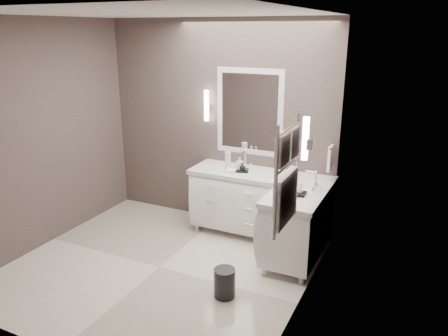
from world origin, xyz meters
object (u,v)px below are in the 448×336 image
at_px(vanity_right, 299,219).
at_px(towel_ladder, 286,181).
at_px(vanity_back, 240,197).
at_px(waste_bin, 225,283).

distance_m(vanity_right, towel_ladder, 1.60).
bearing_deg(vanity_back, towel_ladder, -55.90).
bearing_deg(vanity_right, vanity_back, 159.62).
relative_size(vanity_back, vanity_right, 1.00).
distance_m(vanity_back, vanity_right, 0.93).
distance_m(vanity_right, waste_bin, 1.21).
relative_size(vanity_right, waste_bin, 4.13).
xyz_separation_m(vanity_back, vanity_right, (0.88, -0.33, 0.00)).
distance_m(vanity_back, waste_bin, 1.52).
bearing_deg(waste_bin, vanity_back, 107.70).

